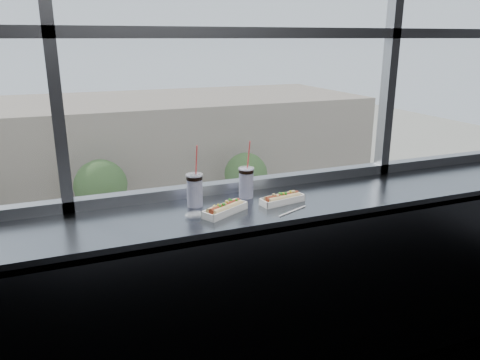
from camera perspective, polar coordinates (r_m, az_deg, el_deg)
name	(u,v)px	position (r m, az deg, el deg)	size (l,w,h in m)	color
wall_back_lower	(244,271)	(3.03, 0.49, -11.03)	(6.00, 6.00, 0.00)	black
counter	(263,208)	(2.59, 2.82, -3.48)	(6.00, 0.55, 0.06)	slate
counter_fascia	(281,315)	(2.62, 5.05, -16.05)	(6.00, 0.04, 1.04)	slate
hotdog_tray_left	(225,209)	(2.42, -1.82, -3.51)	(0.28, 0.20, 0.07)	white
hotdog_tray_right	(282,199)	(2.58, 5.18, -2.27)	(0.27, 0.13, 0.06)	white
soda_cup_left	(195,188)	(2.52, -5.54, -1.03)	(0.09, 0.09, 0.34)	white
soda_cup_right	(246,181)	(2.65, 0.76, -0.12)	(0.09, 0.09, 0.33)	white
loose_straw	(293,211)	(2.47, 6.43, -3.78)	(0.01, 0.01, 0.21)	white
wrapper	(196,214)	(2.39, -5.42, -4.20)	(0.11, 0.08, 0.03)	silver
plaza_ground	(73,179)	(47.79, -19.69, 0.17)	(120.00, 120.00, 0.00)	#A4A08F
street_asphalt	(97,300)	(25.96, -17.04, -13.79)	(80.00, 10.00, 0.06)	black
far_sidewalk	(85,240)	(33.13, -18.35, -6.99)	(80.00, 6.00, 0.04)	#A4A08F
far_building	(71,150)	(41.47, -19.86, 3.43)	(50.00, 14.00, 8.00)	gray
car_far_c	(295,218)	(32.52, 6.72, -4.64)	(6.10, 2.54, 2.03)	white
car_near_c	(66,332)	(21.97, -20.50, -16.98)	(6.23, 2.60, 2.08)	#B71239
car_near_d	(259,289)	(23.45, 2.30, -13.18)	(6.92, 2.89, 2.31)	beige
car_near_e	(384,263)	(27.04, 17.18, -9.64)	(6.98, 2.91, 2.33)	#4B3D92
car_far_b	(92,249)	(29.03, -17.64, -8.00)	(6.38, 2.66, 2.13)	maroon
pedestrian_b	(72,233)	(31.63, -19.77, -6.10)	(0.97, 0.73, 2.18)	#66605B
pedestrian_d	(208,207)	(34.78, -3.86, -3.28)	(0.83, 0.62, 1.87)	#66605B
tree_center	(101,186)	(31.95, -16.61, -0.69)	(3.48, 3.48, 5.43)	#47382B
tree_right	(246,174)	(34.36, 0.72, 0.71)	(3.18, 3.18, 4.97)	#47382B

